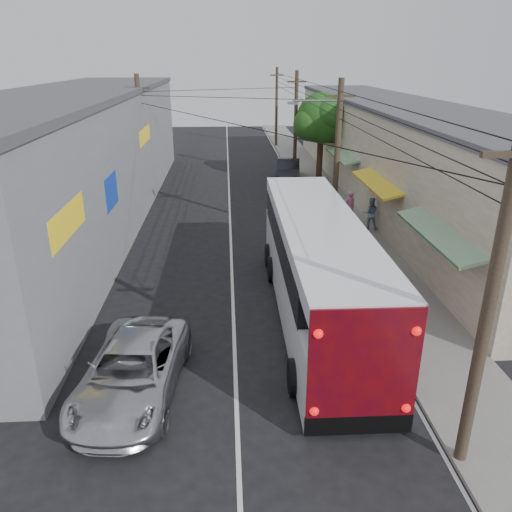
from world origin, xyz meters
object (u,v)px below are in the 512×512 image
at_px(jeepney, 132,371).
at_px(parked_car_mid, 291,191).
at_px(coach_bus, 317,266).
at_px(parked_suv, 321,225).
at_px(pedestrian_far, 370,213).
at_px(parked_car_far, 288,170).
at_px(pedestrian_near, 349,208).

relative_size(jeepney, parked_car_mid, 1.27).
height_order(coach_bus, jeepney, coach_bus).
bearing_deg(parked_suv, parked_car_mid, 100.21).
xyz_separation_m(jeepney, parked_car_mid, (6.95, 19.92, -0.03)).
distance_m(coach_bus, pedestrian_far, 10.46).
relative_size(parked_car_mid, parked_car_far, 0.87).
relative_size(parked_suv, parked_car_mid, 1.48).
bearing_deg(jeepney, parked_car_mid, 76.57).
distance_m(coach_bus, parked_car_far, 21.74).
bearing_deg(parked_car_far, parked_suv, -82.55).
bearing_deg(pedestrian_near, parked_car_mid, -80.60).
distance_m(parked_car_mid, pedestrian_far, 7.15).
bearing_deg(pedestrian_far, parked_suv, 40.10).
xyz_separation_m(jeepney, pedestrian_far, (10.46, 13.70, 0.23)).
bearing_deg(parked_car_far, parked_car_mid, -87.33).
bearing_deg(pedestrian_near, parked_car_far, -96.22).
bearing_deg(pedestrian_far, parked_car_mid, -49.94).
xyz_separation_m(parked_suv, pedestrian_far, (3.00, 1.70, 0.07)).
xyz_separation_m(coach_bus, pedestrian_near, (3.65, 10.28, -0.87)).
xyz_separation_m(coach_bus, jeepney, (-5.86, -4.35, -1.17)).
bearing_deg(parked_car_mid, pedestrian_near, -62.27).
bearing_deg(parked_suv, pedestrian_far, 36.02).
xyz_separation_m(coach_bus, parked_car_mid, (1.08, 15.57, -1.20)).
relative_size(parked_suv, pedestrian_far, 3.64).
height_order(jeepney, pedestrian_near, pedestrian_near).
height_order(parked_car_far, pedestrian_far, pedestrian_far).
relative_size(pedestrian_near, pedestrian_far, 1.08).
distance_m(pedestrian_near, pedestrian_far, 1.32).
relative_size(parked_suv, parked_car_far, 1.30).
bearing_deg(parked_car_far, jeepney, -98.59).
bearing_deg(pedestrian_near, jeepney, 40.42).
relative_size(jeepney, pedestrian_far, 3.13).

